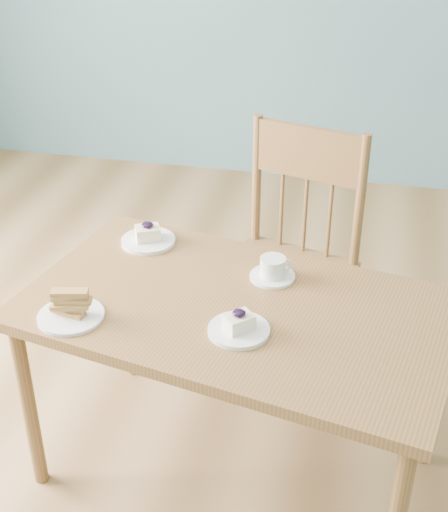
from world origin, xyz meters
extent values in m
cube|color=#A97F4E|center=(0.00, 0.00, -0.01)|extent=(5.00, 5.00, 0.01)
cube|color=brown|center=(-0.07, 0.04, 0.65)|extent=(1.35, 0.94, 0.04)
cylinder|color=brown|center=(-0.69, -0.14, 0.31)|extent=(0.05, 0.05, 0.63)
cylinder|color=brown|center=(-0.57, 0.45, 0.31)|extent=(0.05, 0.05, 0.63)
cylinder|color=brown|center=(0.54, 0.23, 0.31)|extent=(0.05, 0.05, 0.63)
cube|color=brown|center=(-0.01, 0.54, 0.46)|extent=(0.55, 0.53, 0.04)
cylinder|color=brown|center=(-0.25, 0.42, 0.22)|extent=(0.04, 0.04, 0.44)
cylinder|color=brown|center=(0.12, 0.32, 0.22)|extent=(0.04, 0.04, 0.44)
cylinder|color=brown|center=(-0.15, 0.77, 0.22)|extent=(0.04, 0.04, 0.44)
cylinder|color=brown|center=(0.22, 0.67, 0.22)|extent=(0.04, 0.04, 0.44)
cylinder|color=brown|center=(-0.15, 0.78, 0.73)|extent=(0.03, 0.03, 0.50)
cylinder|color=brown|center=(0.24, 0.67, 0.73)|extent=(0.03, 0.03, 0.50)
cube|color=brown|center=(0.04, 0.73, 0.87)|extent=(0.38, 0.13, 0.19)
cylinder|color=brown|center=(-0.05, 0.75, 0.63)|extent=(0.01, 0.01, 0.30)
cylinder|color=brown|center=(0.04, 0.73, 0.63)|extent=(0.01, 0.01, 0.30)
cylinder|color=brown|center=(0.13, 0.70, 0.63)|extent=(0.01, 0.01, 0.30)
cylinder|color=white|center=(-0.04, -0.08, 0.67)|extent=(0.17, 0.17, 0.01)
cube|color=#FFEDC3|center=(-0.04, -0.08, 0.70)|extent=(0.09, 0.09, 0.04)
ellipsoid|color=black|center=(-0.04, -0.08, 0.73)|extent=(0.04, 0.04, 0.02)
sphere|color=black|center=(-0.03, -0.08, 0.73)|extent=(0.01, 0.01, 0.01)
sphere|color=black|center=(-0.05, -0.08, 0.73)|extent=(0.01, 0.01, 0.01)
sphere|color=black|center=(-0.04, -0.09, 0.73)|extent=(0.01, 0.01, 0.01)
cylinder|color=white|center=(-0.44, 0.34, 0.67)|extent=(0.18, 0.18, 0.01)
cube|color=#FFEDC3|center=(-0.44, 0.34, 0.70)|extent=(0.10, 0.09, 0.05)
ellipsoid|color=black|center=(-0.44, 0.34, 0.73)|extent=(0.04, 0.04, 0.02)
sphere|color=black|center=(-0.43, 0.35, 0.73)|extent=(0.02, 0.02, 0.02)
sphere|color=black|center=(-0.45, 0.35, 0.73)|extent=(0.02, 0.02, 0.02)
sphere|color=black|center=(-0.43, 0.33, 0.73)|extent=(0.02, 0.02, 0.02)
cylinder|color=white|center=(0.00, 0.21, 0.67)|extent=(0.14, 0.14, 0.01)
cylinder|color=white|center=(0.00, 0.21, 0.70)|extent=(0.11, 0.11, 0.06)
cylinder|color=olive|center=(0.00, 0.21, 0.73)|extent=(0.07, 0.07, 0.00)
torus|color=white|center=(0.04, 0.23, 0.70)|extent=(0.05, 0.03, 0.05)
cylinder|color=white|center=(-0.52, -0.12, 0.67)|extent=(0.19, 0.19, 0.01)
camera|label=1|loc=(0.27, -1.63, 1.82)|focal=50.00mm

